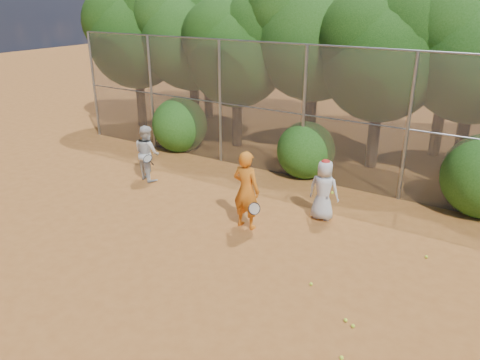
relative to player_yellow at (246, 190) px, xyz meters
The scene contains 20 objects.
ground 2.60m from the player_yellow, 73.07° to the right, with size 80.00×80.00×0.00m, color #9A5722.
fence_back 3.89m from the player_yellow, 81.03° to the left, with size 20.05×0.09×4.03m.
tree_0 10.87m from the player_yellow, 146.75° to the left, with size 4.38×3.81×6.00m.
tree_1 9.38m from the player_yellow, 135.02° to the left, with size 4.64×4.03×6.35m.
tree_2 7.17m from the player_yellow, 124.13° to the left, with size 3.99×3.47×5.47m.
tree_3 7.48m from the player_yellow, 100.70° to the left, with size 4.89×4.26×6.70m.
tree_4 6.67m from the player_yellow, 78.05° to the left, with size 4.19×3.64×5.73m.
tree_9 11.69m from the player_yellow, 130.29° to the left, with size 4.83×4.20×6.62m.
tree_10 9.73m from the player_yellow, 104.33° to the left, with size 5.15×4.48×7.06m.
tree_11 9.34m from the player_yellow, 71.67° to the left, with size 4.64×4.03×6.35m.
bush_0 6.63m from the player_yellow, 142.99° to the left, with size 2.00×2.00×2.00m, color #1D4D13.
bush_1 4.01m from the player_yellow, 94.27° to the left, with size 1.80×1.80×1.80m, color #1D4D13.
player_yellow is the anchor object (origin of this frame).
player_teen 2.00m from the player_yellow, 45.75° to the left, with size 0.79×0.55×1.58m.
player_white 4.35m from the player_yellow, 165.32° to the left, with size 0.98×0.86×1.69m.
ball_0 4.25m from the player_yellow, 32.06° to the right, with size 0.07×0.07×0.07m, color #C9EB2A.
ball_1 4.26m from the player_yellow, 11.49° to the left, with size 0.07×0.07×0.07m, color #C9EB2A.
ball_2 4.81m from the player_yellow, 39.83° to the right, with size 0.07×0.07×0.07m, color #C9EB2A.
ball_3 4.08m from the player_yellow, 32.35° to the right, with size 0.07×0.07×0.07m, color #C9EB2A.
ball_4 2.95m from the player_yellow, 31.13° to the right, with size 0.07×0.07×0.07m, color #C9EB2A.
Camera 1 is at (4.67, -6.41, 5.30)m, focal length 35.00 mm.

